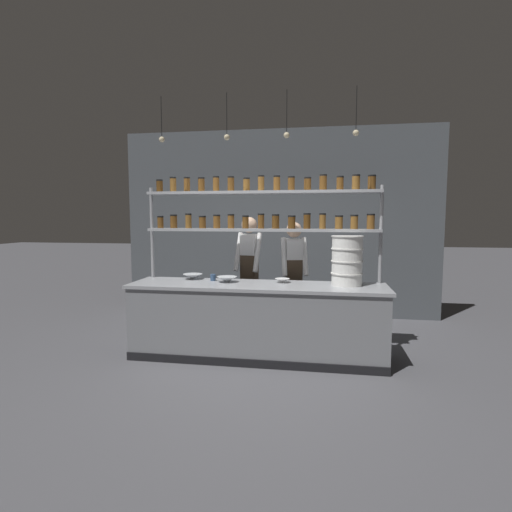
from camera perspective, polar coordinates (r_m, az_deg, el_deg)
ground_plane at (r=5.14m, az=0.12°, el=-14.21°), size 40.00×40.00×0.00m
back_wall at (r=7.11m, az=3.13°, el=4.69°), size 5.55×0.12×3.26m
prep_counter at (r=5.00m, az=0.12°, el=-9.25°), size 3.15×0.76×0.92m
spice_shelf_unit at (r=5.16m, az=0.98°, el=6.24°), size 3.04×0.28×2.27m
chef_left at (r=5.70m, az=-0.98°, el=-1.76°), size 0.40×0.33×1.74m
chef_center at (r=5.58m, az=5.41°, el=-2.45°), size 0.41×0.33×1.67m
container_stack at (r=4.91m, az=12.88°, el=-0.64°), size 0.38×0.38×0.60m
prep_bowl_near_left at (r=5.03m, az=3.78°, el=-3.52°), size 0.19×0.19×0.05m
prep_bowl_center_front at (r=5.06m, az=-4.18°, el=-3.36°), size 0.26×0.26×0.07m
prep_bowl_center_back at (r=5.36m, az=-9.03°, el=-2.92°), size 0.26×0.26×0.07m
serving_cup_front at (r=5.19m, az=-6.16°, el=-3.06°), size 0.07×0.07×0.08m
pendant_light_row at (r=4.94m, az=-0.05°, el=16.99°), size 2.40×0.07×0.56m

